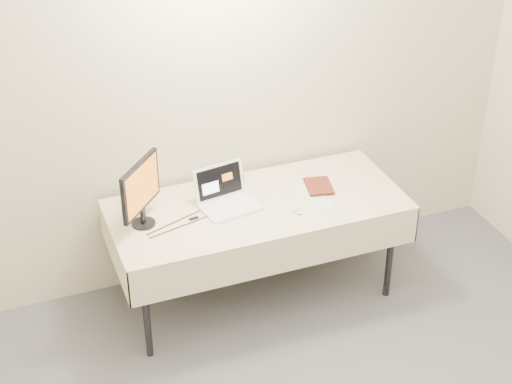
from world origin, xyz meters
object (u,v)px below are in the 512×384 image
object	(u,v)px
laptop	(226,197)
book	(307,174)
monitor	(141,189)
table	(257,212)

from	to	relation	value
laptop	book	size ratio (longest dim) A/B	1.75
monitor	book	bearing A→B (deg)	-46.72
table	book	bearing A→B (deg)	8.77
table	book	size ratio (longest dim) A/B	8.48
laptop	monitor	size ratio (longest dim) A/B	0.91
book	laptop	bearing A→B (deg)	-168.56
laptop	monitor	xyz separation A→B (m)	(-0.54, -0.04, 0.19)
laptop	book	xyz separation A→B (m)	(0.55, -0.01, 0.05)
laptop	monitor	distance (m)	0.57
laptop	monitor	world-z (taller)	monitor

